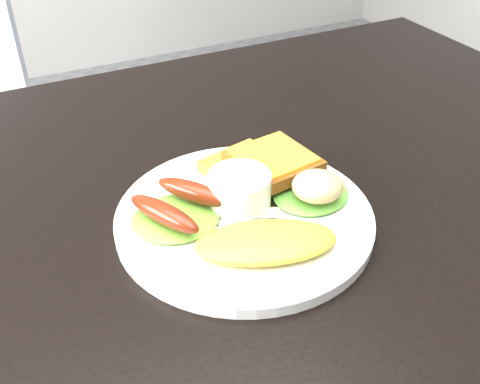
# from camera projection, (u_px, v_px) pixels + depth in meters

# --- Properties ---
(dining_table) EXTENTS (1.20, 0.80, 0.04)m
(dining_table) POSITION_uv_depth(u_px,v_px,m) (208.00, 223.00, 0.61)
(dining_table) COLOR black
(dining_table) RESTS_ON ground
(person) EXTENTS (0.59, 0.46, 1.44)m
(person) POSITION_uv_depth(u_px,v_px,m) (235.00, 27.00, 1.14)
(person) COLOR navy
(person) RESTS_ON ground
(plate) EXTENTS (0.27, 0.27, 0.01)m
(plate) POSITION_uv_depth(u_px,v_px,m) (244.00, 218.00, 0.58)
(plate) COLOR white
(plate) RESTS_ON dining_table
(lettuce_left) EXTENTS (0.10, 0.10, 0.01)m
(lettuce_left) POSITION_uv_depth(u_px,v_px,m) (176.00, 218.00, 0.56)
(lettuce_left) COLOR green
(lettuce_left) RESTS_ON plate
(lettuce_right) EXTENTS (0.09, 0.08, 0.01)m
(lettuce_right) POSITION_uv_depth(u_px,v_px,m) (311.00, 194.00, 0.60)
(lettuce_right) COLOR green
(lettuce_right) RESTS_ON plate
(omelette) EXTENTS (0.15, 0.10, 0.02)m
(omelette) POSITION_uv_depth(u_px,v_px,m) (266.00, 242.00, 0.52)
(omelette) COLOR yellow
(omelette) RESTS_ON plate
(sausage_a) EXTENTS (0.06, 0.09, 0.02)m
(sausage_a) POSITION_uv_depth(u_px,v_px,m) (164.00, 214.00, 0.54)
(sausage_a) COLOR #6F2B0A
(sausage_a) RESTS_ON lettuce_left
(sausage_b) EXTENTS (0.07, 0.08, 0.02)m
(sausage_b) POSITION_uv_depth(u_px,v_px,m) (194.00, 192.00, 0.57)
(sausage_b) COLOR #62220B
(sausage_b) RESTS_ON lettuce_left
(ramekin) EXTENTS (0.07, 0.07, 0.04)m
(ramekin) POSITION_uv_depth(u_px,v_px,m) (239.00, 191.00, 0.58)
(ramekin) COLOR white
(ramekin) RESTS_ON plate
(toast_a) EXTENTS (0.10, 0.10, 0.01)m
(toast_a) POSITION_uv_depth(u_px,v_px,m) (246.00, 168.00, 0.63)
(toast_a) COLOR brown
(toast_a) RESTS_ON plate
(toast_b) EXTENTS (0.09, 0.09, 0.01)m
(toast_b) POSITION_uv_depth(u_px,v_px,m) (273.00, 162.00, 0.62)
(toast_b) COLOR maroon
(toast_b) RESTS_ON toast_a
(potato_salad) EXTENTS (0.07, 0.06, 0.03)m
(potato_salad) POSITION_uv_depth(u_px,v_px,m) (318.00, 186.00, 0.57)
(potato_salad) COLOR #C8B58A
(potato_salad) RESTS_ON lettuce_right
(fork) EXTENTS (0.13, 0.07, 0.00)m
(fork) POSITION_uv_depth(u_px,v_px,m) (208.00, 225.00, 0.56)
(fork) COLOR #ADAFB7
(fork) RESTS_ON plate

